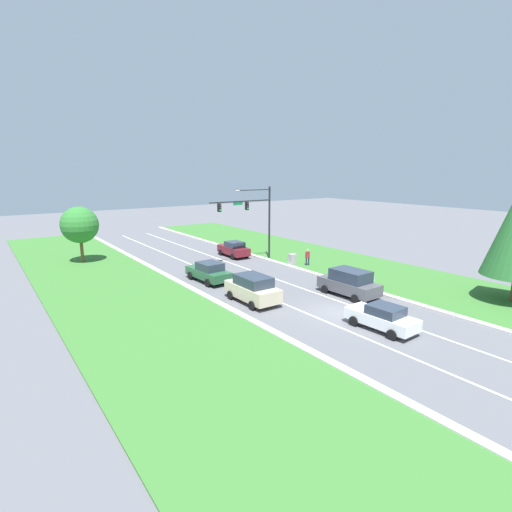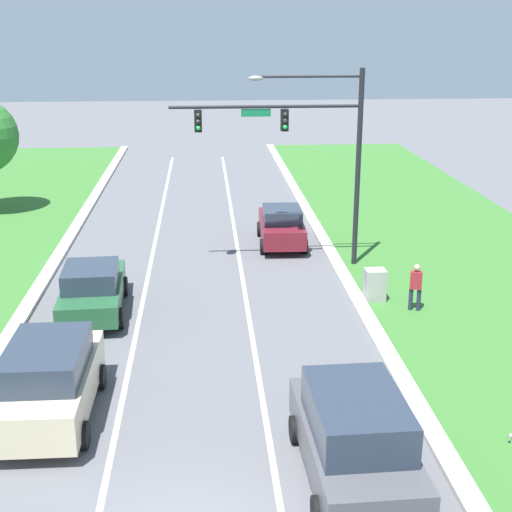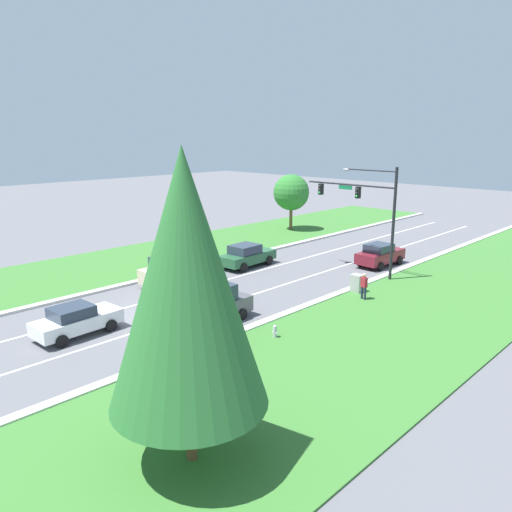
{
  "view_description": "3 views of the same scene",
  "coord_description": "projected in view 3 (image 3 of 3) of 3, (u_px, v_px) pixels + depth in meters",
  "views": [
    {
      "loc": [
        -19.1,
        -17.42,
        9.35
      ],
      "look_at": [
        -0.5,
        8.78,
        2.39
      ],
      "focal_mm": 28.0,
      "sensor_mm": 36.0,
      "label": 1
    },
    {
      "loc": [
        0.43,
        -10.62,
        9.23
      ],
      "look_at": [
        2.13,
        12.32,
        1.68
      ],
      "focal_mm": 50.0,
      "sensor_mm": 36.0,
      "label": 2
    },
    {
      "loc": [
        22.57,
        -13.98,
        9.72
      ],
      "look_at": [
        0.76,
        8.53,
        2.07
      ],
      "focal_mm": 35.0,
      "sensor_mm": 36.0,
      "label": 3
    }
  ],
  "objects": [
    {
      "name": "ground_plane",
      "position": [
        138.0,
        317.0,
        27.31
      ],
      "size": [
        160.0,
        160.0,
        0.0
      ],
      "primitive_type": "plane",
      "color": "#5B5B60"
    },
    {
      "name": "curb_strip_right",
      "position": [
        205.0,
        345.0,
        23.47
      ],
      "size": [
        0.5,
        90.0,
        0.15
      ],
      "color": "beige",
      "rests_on": "ground_plane"
    },
    {
      "name": "curb_strip_left",
      "position": [
        87.0,
        293.0,
        31.11
      ],
      "size": [
        0.5,
        90.0,
        0.15
      ],
      "color": "beige",
      "rests_on": "ground_plane"
    },
    {
      "name": "grass_verge_right",
      "position": [
        290.0,
        383.0,
        19.93
      ],
      "size": [
        10.0,
        90.0,
        0.08
      ],
      "color": "#38702D",
      "rests_on": "ground_plane"
    },
    {
      "name": "grass_verge_left",
      "position": [
        51.0,
        278.0,
        34.67
      ],
      "size": [
        10.0,
        90.0,
        0.08
      ],
      "color": "#38702D",
      "rests_on": "ground_plane"
    },
    {
      "name": "lane_stripe_inner_left",
      "position": [
        120.0,
        309.0,
        28.53
      ],
      "size": [
        0.14,
        81.0,
        0.01
      ],
      "color": "white",
      "rests_on": "ground_plane"
    },
    {
      "name": "lane_stripe_inner_right",
      "position": [
        157.0,
        325.0,
        26.09
      ],
      "size": [
        0.14,
        81.0,
        0.01
      ],
      "color": "white",
      "rests_on": "ground_plane"
    },
    {
      "name": "traffic_signal_mast",
      "position": [
        367.0,
        203.0,
        34.35
      ],
      "size": [
        7.23,
        0.41,
        7.66
      ],
      "color": "black",
      "rests_on": "ground_plane"
    },
    {
      "name": "forest_sedan",
      "position": [
        247.0,
        255.0,
        37.56
      ],
      "size": [
        2.27,
        4.75,
        1.71
      ],
      "rotation": [
        0.0,
        0.0,
        0.05
      ],
      "color": "#235633",
      "rests_on": "ground_plane"
    },
    {
      "name": "graphite_suv",
      "position": [
        208.0,
        304.0,
        26.24
      ],
      "size": [
        2.33,
        4.78,
        2.02
      ],
      "rotation": [
        0.0,
        0.0,
        0.03
      ],
      "color": "#4C4C51",
      "rests_on": "ground_plane"
    },
    {
      "name": "white_sedan",
      "position": [
        76.0,
        320.0,
        24.69
      ],
      "size": [
        2.1,
        4.35,
        1.54
      ],
      "rotation": [
        0.0,
        0.0,
        0.05
      ],
      "color": "white",
      "rests_on": "ground_plane"
    },
    {
      "name": "champagne_suv",
      "position": [
        175.0,
        270.0,
        32.93
      ],
      "size": [
        2.21,
        4.56,
        1.99
      ],
      "rotation": [
        0.0,
        0.0,
        -0.01
      ],
      "color": "beige",
      "rests_on": "ground_plane"
    },
    {
      "name": "burgundy_sedan",
      "position": [
        380.0,
        255.0,
        37.82
      ],
      "size": [
        2.08,
        4.36,
        1.7
      ],
      "rotation": [
        0.0,
        0.0,
        -0.03
      ],
      "color": "maroon",
      "rests_on": "ground_plane"
    },
    {
      "name": "utility_cabinet",
      "position": [
        357.0,
        284.0,
        31.35
      ],
      "size": [
        0.7,
        0.6,
        1.19
      ],
      "color": "#9E9E99",
      "rests_on": "ground_plane"
    },
    {
      "name": "pedestrian",
      "position": [
        364.0,
        285.0,
        29.81
      ],
      "size": [
        0.42,
        0.31,
        1.69
      ],
      "rotation": [
        0.0,
        0.0,
        2.88
      ],
      "color": "#232842",
      "rests_on": "ground_plane"
    },
    {
      "name": "fire_hydrant",
      "position": [
        275.0,
        332.0,
        24.34
      ],
      "size": [
        0.34,
        0.2,
        0.7
      ],
      "color": "#B7B7BC",
      "rests_on": "ground_plane"
    },
    {
      "name": "conifer_near_right_tree",
      "position": [
        186.0,
        281.0,
        13.93
      ],
      "size": [
        4.68,
        4.68,
        9.48
      ],
      "color": "brown",
      "rests_on": "ground_plane"
    },
    {
      "name": "oak_near_left_tree",
      "position": [
        291.0,
        193.0,
        51.2
      ],
      "size": [
        3.69,
        3.69,
        5.78
      ],
      "color": "brown",
      "rests_on": "ground_plane"
    }
  ]
}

